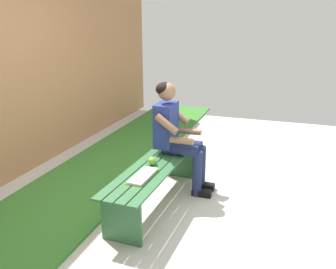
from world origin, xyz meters
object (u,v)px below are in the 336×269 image
Objects in this scene: person_seated at (176,133)px; bench_near at (155,174)px; apple at (152,161)px; book_open at (143,176)px.

bench_near is at bearing -13.21° from person_seated.
apple is (0.44, -0.13, -0.19)m from person_seated.
book_open is (0.33, 0.00, 0.12)m from bench_near.
bench_near is 1.40× the size of person_seated.
bench_near is at bearing 106.00° from apple.
bench_near is 20.68× the size of apple.
book_open reaches higher than bench_near.
apple is 0.21× the size of book_open.
person_seated is at bearing 174.78° from book_open.
bench_near is 0.56m from person_seated.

